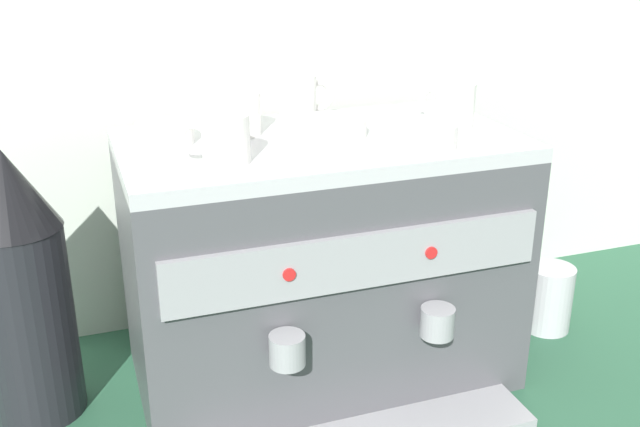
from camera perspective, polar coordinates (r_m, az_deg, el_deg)
ground_plane at (r=1.45m, az=0.00°, el=-11.92°), size 4.00×4.00×0.00m
tiled_backsplash_wall at (r=1.51m, az=-3.82°, el=13.12°), size 2.80×0.03×1.16m
espresso_machine at (r=1.34m, az=0.06°, el=-3.84°), size 0.67×0.47×0.46m
ceramic_cup_0 at (r=1.13m, az=-7.45°, el=5.74°), size 0.11×0.07×0.07m
ceramic_cup_1 at (r=1.35m, az=10.17°, el=8.23°), size 0.08×0.10×0.08m
ceramic_cup_2 at (r=1.28m, az=-6.09°, el=7.69°), size 0.07×0.11×0.07m
ceramic_cup_3 at (r=1.36m, az=-1.59°, el=8.86°), size 0.11×0.07×0.08m
ceramic_bowl_0 at (r=1.27m, az=0.99°, el=6.63°), size 0.11×0.11×0.03m
ceramic_bowl_1 at (r=1.25m, az=-11.80°, el=6.03°), size 0.10×0.10×0.03m
ceramic_bowl_2 at (r=1.22m, az=7.86°, el=6.00°), size 0.11×0.11×0.04m
coffee_grinder at (r=1.32m, az=-21.85°, el=-5.27°), size 0.16×0.16×0.48m
milk_pitcher at (r=1.63m, az=17.15°, el=-6.21°), size 0.10×0.10×0.14m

